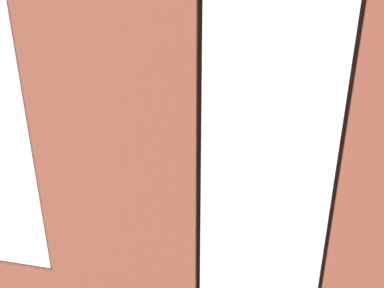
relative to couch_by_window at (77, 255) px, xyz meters
name	(u,v)px	position (x,y,z in m)	size (l,w,h in m)	color
ground_plane	(195,197)	(-0.82, -2.13, -0.38)	(6.47, 6.32, 0.10)	#99663D
brick_wall_with_windows	(117,178)	(-0.82, 0.65, 1.29)	(5.87, 0.30, 3.32)	brown
white_wall_right	(4,83)	(2.06, -1.93, 1.33)	(0.10, 5.32, 3.32)	silver
couch_by_window	(77,255)	(0.00, 0.00, 0.00)	(1.88, 0.87, 0.80)	black
couch_left	(353,194)	(-3.05, -2.03, 0.00)	(0.95, 2.10, 0.80)	black
coffee_table	(208,159)	(-0.93, -2.60, 0.07)	(1.55, 0.80, 0.45)	olive
cup_ceramic	(208,154)	(-0.93, -2.60, 0.18)	(0.09, 0.09, 0.10)	#B23D38
table_plant_small	(197,148)	(-0.73, -2.70, 0.22)	(0.10, 0.10, 0.17)	beige
remote_black	(235,155)	(-1.35, -2.74, 0.14)	(0.05, 0.17, 0.02)	black
remote_silver	(178,156)	(-0.46, -2.48, 0.14)	(0.05, 0.17, 0.02)	#B2B2B7
remote_gray	(214,159)	(-1.04, -2.48, 0.14)	(0.05, 0.17, 0.02)	#59595B
media_console	(32,173)	(1.76, -1.81, -0.08)	(0.91, 0.42, 0.50)	black
tv_flatscreen	(26,138)	(1.76, -1.81, 0.52)	(1.06, 0.20, 0.70)	black
papasan_chair	(189,129)	(-0.32, -3.94, 0.11)	(1.10, 1.10, 0.69)	olive
potted_plant_between_couches	(210,247)	(-1.39, -0.05, 0.28)	(1.00, 1.02, 1.32)	#9E5638
potted_plant_near_tv	(20,166)	(1.21, -0.90, 0.51)	(1.11, 1.07, 1.42)	gray
potted_plant_corner_near_left	(344,117)	(-3.21, -4.28, 0.43)	(0.91, 0.95, 1.33)	brown
potted_plant_foreground_right	(111,111)	(1.46, -4.23, 0.28)	(0.91, 1.03, 1.21)	beige
potted_plant_by_left_couch	(314,151)	(-2.65, -3.51, 0.00)	(0.31, 0.31, 0.48)	#47423D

